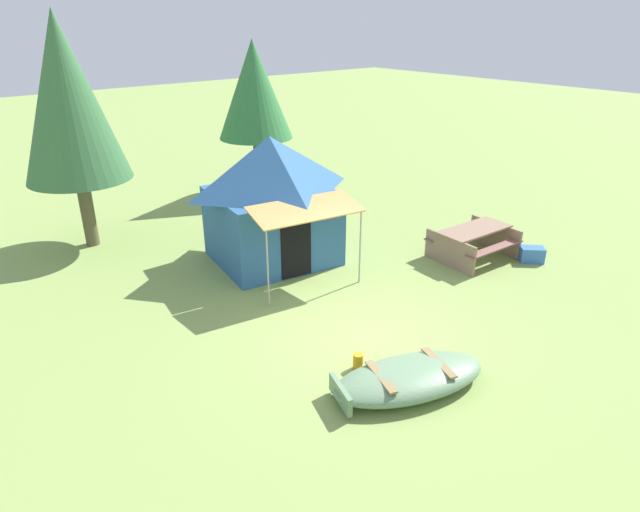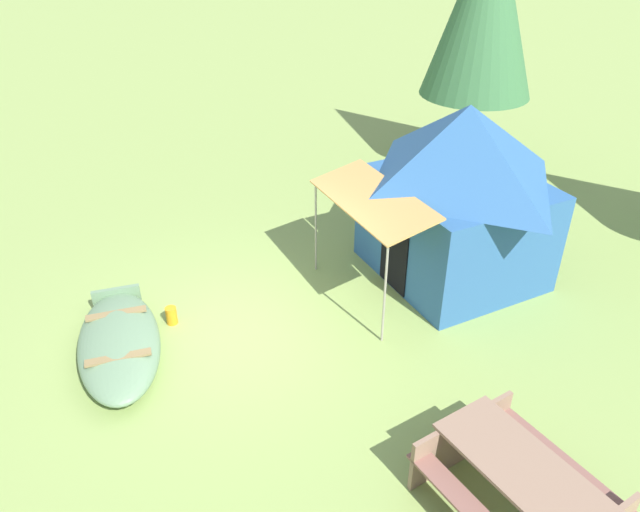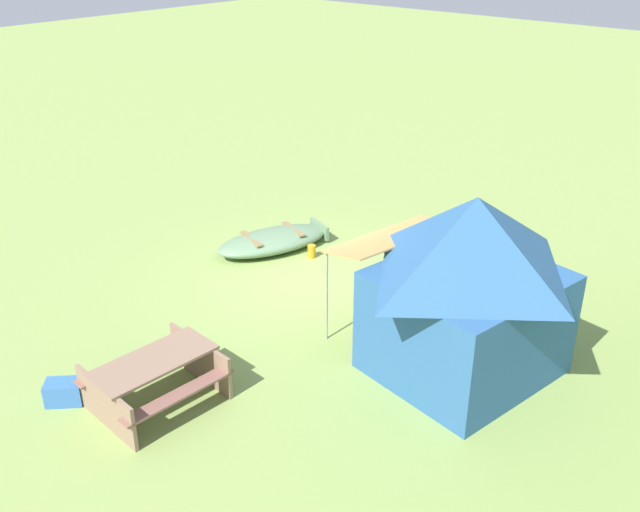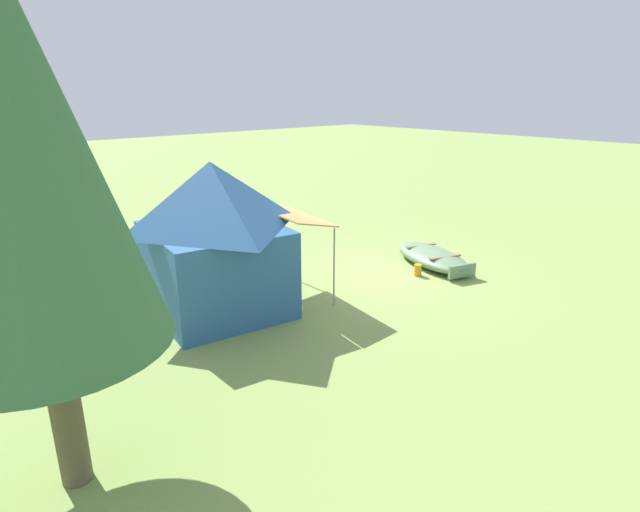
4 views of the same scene
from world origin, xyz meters
name	(u,v)px [view 2 (image 2 of 4)]	position (x,y,z in m)	size (l,w,h in m)	color
ground_plane	(247,331)	(0.00, 0.00, 0.00)	(80.00, 80.00, 0.00)	#859F50
beached_rowboat	(119,343)	(-0.63, -1.79, 0.22)	(2.89, 1.97, 0.42)	slate
canvas_cabin_tent	(459,191)	(0.65, 3.85, 1.59)	(3.30, 3.91, 3.07)	#2C5B91
picnic_table	(519,483)	(4.55, 0.76, 0.50)	(2.00, 1.66, 0.78)	#8B6C56
fuel_can	(171,315)	(-0.88, -0.86, 0.15)	(0.18, 0.18, 0.29)	orange
pine_tree_back_right	(486,4)	(-2.50, 7.71, 3.76)	(2.55, 2.55, 5.78)	brown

